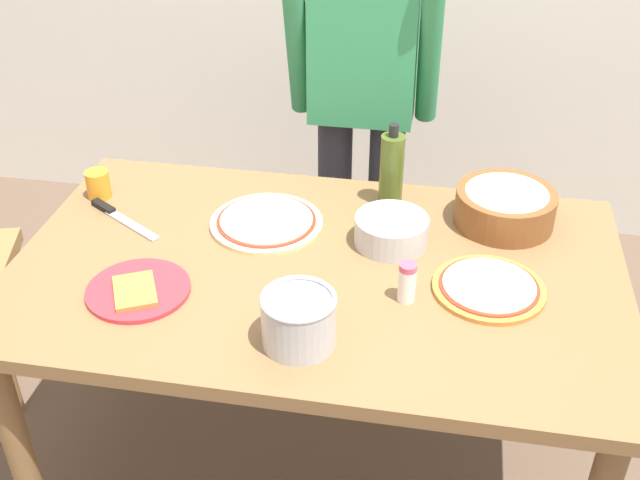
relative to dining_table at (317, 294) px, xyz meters
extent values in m
plane|color=brown|center=(0.00, 0.00, -0.67)|extent=(8.00, 8.00, 0.00)
cube|color=brown|center=(0.00, 0.00, 0.07)|extent=(1.60, 0.96, 0.04)
cylinder|color=brown|center=(-0.72, -0.40, -0.31)|extent=(0.07, 0.07, 0.72)
cylinder|color=brown|center=(-0.72, 0.40, -0.31)|extent=(0.07, 0.07, 0.72)
cylinder|color=brown|center=(0.72, 0.40, -0.31)|extent=(0.07, 0.07, 0.72)
cylinder|color=#2D2D38|center=(-0.07, 0.76, -0.24)|extent=(0.12, 0.12, 0.85)
cylinder|color=#2D2D38|center=(0.11, 0.76, -0.24)|extent=(0.12, 0.12, 0.85)
cube|color=#338C59|center=(0.02, 0.76, 0.46)|extent=(0.34, 0.20, 0.55)
cylinder|color=#338C59|center=(-0.19, 0.71, 0.46)|extent=(0.07, 0.21, 0.55)
cylinder|color=#338C59|center=(0.23, 0.71, 0.46)|extent=(0.07, 0.21, 0.55)
cylinder|color=olive|center=(-1.04, 0.04, -0.44)|extent=(0.04, 0.04, 0.45)
cylinder|color=olive|center=(-1.14, 0.37, -0.44)|extent=(0.04, 0.04, 0.45)
cylinder|color=beige|center=(-0.18, 0.18, 0.10)|extent=(0.32, 0.32, 0.01)
cylinder|color=#B22D1E|center=(-0.18, 0.18, 0.10)|extent=(0.28, 0.28, 0.00)
cylinder|color=beige|center=(-0.18, 0.18, 0.11)|extent=(0.26, 0.26, 0.00)
cylinder|color=#C67A33|center=(0.44, -0.03, 0.10)|extent=(0.28, 0.28, 0.01)
cylinder|color=#B22D1E|center=(0.44, -0.03, 0.10)|extent=(0.25, 0.25, 0.00)
cylinder|color=beige|center=(0.44, -0.03, 0.11)|extent=(0.23, 0.23, 0.00)
cylinder|color=red|center=(-0.42, -0.19, 0.10)|extent=(0.26, 0.26, 0.01)
cube|color=#CC8438|center=(-0.42, -0.21, 0.11)|extent=(0.15, 0.17, 0.01)
cylinder|color=brown|center=(0.48, 0.31, 0.14)|extent=(0.28, 0.28, 0.10)
ellipsoid|color=beige|center=(0.48, 0.31, 0.18)|extent=(0.25, 0.25, 0.05)
cylinder|color=#B7B7BC|center=(0.18, 0.14, 0.13)|extent=(0.20, 0.20, 0.08)
cylinder|color=#47561E|center=(0.16, 0.35, 0.20)|extent=(0.07, 0.07, 0.22)
cylinder|color=black|center=(0.16, 0.35, 0.33)|extent=(0.03, 0.03, 0.04)
cylinder|color=#B7B7BC|center=(0.01, -0.30, 0.15)|extent=(0.17, 0.17, 0.12)
torus|color=#A5A5AD|center=(0.01, -0.30, 0.21)|extent=(0.17, 0.17, 0.01)
cylinder|color=orange|center=(-0.71, 0.24, 0.13)|extent=(0.07, 0.07, 0.08)
cylinder|color=white|center=(0.24, -0.10, 0.14)|extent=(0.04, 0.04, 0.09)
cylinder|color=#D84C66|center=(0.24, -0.10, 0.19)|extent=(0.04, 0.04, 0.02)
cube|color=silver|center=(-0.55, 0.10, 0.09)|extent=(0.20, 0.14, 0.01)
cube|color=black|center=(-0.67, 0.17, 0.10)|extent=(0.09, 0.07, 0.02)
camera|label=1|loc=(0.30, -1.61, 1.26)|focal=43.10mm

